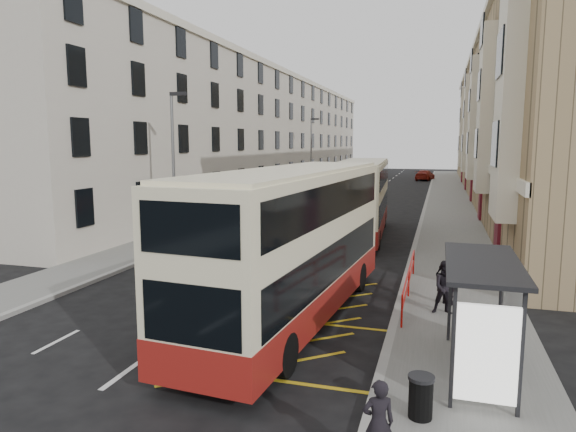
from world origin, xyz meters
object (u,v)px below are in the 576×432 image
(double_decker_front, at_px, (293,244))
(bus_shelter, at_px, (490,296))
(white_van, at_px, (316,192))
(car_silver, at_px, (357,181))
(litter_bin, at_px, (421,396))
(double_decker_rear, at_px, (362,198))
(street_lamp_near, at_px, (174,160))
(street_lamp_far, at_px, (312,151))
(car_dark, at_px, (367,174))
(pedestrian_mid, at_px, (446,287))
(pedestrian_far, at_px, (450,277))
(car_red, at_px, (425,175))
(pedestrian_near, at_px, (378,423))

(double_decker_front, bearing_deg, bus_shelter, -24.86)
(double_decker_front, height_order, white_van, double_decker_front)
(car_silver, bearing_deg, white_van, -106.41)
(litter_bin, relative_size, car_silver, 0.23)
(double_decker_front, height_order, double_decker_rear, double_decker_front)
(street_lamp_near, bearing_deg, litter_bin, -47.39)
(double_decker_rear, bearing_deg, white_van, 108.13)
(white_van, bearing_deg, street_lamp_far, 94.98)
(street_lamp_far, relative_size, double_decker_rear, 0.70)
(car_dark, bearing_deg, double_decker_front, -93.02)
(street_lamp_near, xyz_separation_m, pedestrian_mid, (13.84, -7.82, -3.63))
(litter_bin, xyz_separation_m, pedestrian_far, (0.64, 7.70, 0.48))
(street_lamp_near, height_order, pedestrian_far, street_lamp_near)
(bus_shelter, xyz_separation_m, pedestrian_far, (-0.72, 5.60, -1.06))
(litter_bin, bearing_deg, car_dark, 98.80)
(pedestrian_mid, xyz_separation_m, white_van, (-11.78, 31.30, -0.18))
(double_decker_rear, bearing_deg, car_red, 83.92)
(litter_bin, relative_size, pedestrian_far, 0.47)
(double_decker_front, height_order, car_dark, double_decker_front)
(litter_bin, height_order, car_dark, car_dark)
(double_decker_front, xyz_separation_m, double_decker_rear, (-0.12, 15.06, -0.13))
(pedestrian_mid, xyz_separation_m, car_dark, (-11.40, 63.69, -0.33))
(pedestrian_mid, height_order, white_van, pedestrian_mid)
(car_silver, distance_m, car_dark, 14.62)
(street_lamp_near, height_order, pedestrian_mid, street_lamp_near)
(pedestrian_near, height_order, car_red, pedestrian_near)
(car_dark, bearing_deg, pedestrian_mid, -88.83)
(pedestrian_near, relative_size, car_dark, 0.37)
(pedestrian_far, bearing_deg, pedestrian_mid, 119.25)
(bus_shelter, relative_size, street_lamp_far, 0.53)
(street_lamp_far, height_order, double_decker_rear, street_lamp_far)
(bus_shelter, xyz_separation_m, car_silver, (-11.44, 53.66, -1.48))
(street_lamp_far, xyz_separation_m, car_red, (11.25, 24.46, -3.89))
(white_van, distance_m, car_silver, 17.84)
(litter_bin, height_order, car_red, car_red)
(street_lamp_far, relative_size, car_silver, 2.07)
(street_lamp_near, distance_m, double_decker_rear, 11.02)
(litter_bin, distance_m, car_silver, 56.66)
(car_silver, bearing_deg, pedestrian_near, -93.24)
(street_lamp_near, height_order, double_decker_front, street_lamp_near)
(street_lamp_near, height_order, car_red, street_lamp_near)
(pedestrian_near, distance_m, car_silver, 58.30)
(street_lamp_far, height_order, pedestrian_near, street_lamp_far)
(street_lamp_far, relative_size, double_decker_front, 0.66)
(pedestrian_far, relative_size, car_red, 0.36)
(bus_shelter, distance_m, pedestrian_far, 5.75)
(street_lamp_near, bearing_deg, double_decker_rear, 32.25)
(street_lamp_near, bearing_deg, car_red, 78.33)
(pedestrian_near, bearing_deg, pedestrian_far, -118.90)
(car_dark, bearing_deg, white_van, -99.64)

